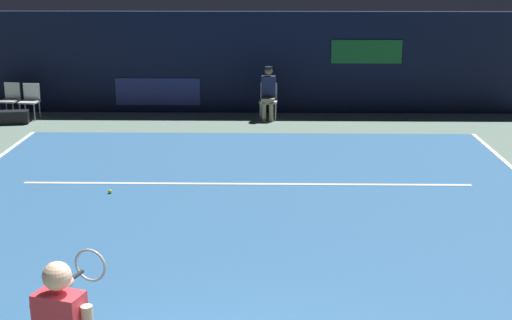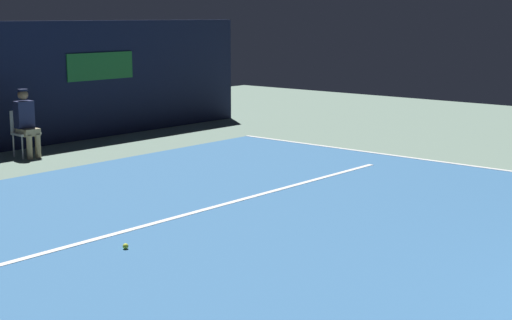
# 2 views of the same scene
# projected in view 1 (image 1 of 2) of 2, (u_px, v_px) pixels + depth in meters

# --- Properties ---
(ground_plane) EXTENTS (29.53, 29.53, 0.00)m
(ground_plane) POSITION_uv_depth(u_px,v_px,m) (242.00, 227.00, 11.10)
(ground_plane) COLOR slate
(court_surface) EXTENTS (10.24, 12.28, 0.01)m
(court_surface) POSITION_uv_depth(u_px,v_px,m) (242.00, 226.00, 11.10)
(court_surface) COLOR #336699
(court_surface) RESTS_ON ground
(line_service) EXTENTS (7.99, 0.10, 0.01)m
(line_service) POSITION_uv_depth(u_px,v_px,m) (247.00, 184.00, 13.17)
(line_service) COLOR white
(line_service) RESTS_ON court_surface
(back_wall) EXTENTS (14.36, 0.33, 2.60)m
(back_wall) POSITION_uv_depth(u_px,v_px,m) (254.00, 62.00, 19.14)
(back_wall) COLOR #141933
(back_wall) RESTS_ON ground
(line_judge_on_chair) EXTENTS (0.46, 0.55, 1.32)m
(line_judge_on_chair) POSITION_uv_depth(u_px,v_px,m) (268.00, 92.00, 18.34)
(line_judge_on_chair) COLOR white
(line_judge_on_chair) RESTS_ON ground
(courtside_chair_near) EXTENTS (0.50, 0.48, 0.88)m
(courtside_chair_near) POSITION_uv_depth(u_px,v_px,m) (11.00, 98.00, 18.62)
(courtside_chair_near) COLOR white
(courtside_chair_near) RESTS_ON ground
(courtside_chair_far) EXTENTS (0.47, 0.45, 0.88)m
(courtside_chair_far) POSITION_uv_depth(u_px,v_px,m) (30.00, 99.00, 18.47)
(courtside_chair_far) COLOR white
(courtside_chair_far) RESTS_ON ground
(tennis_ball) EXTENTS (0.07, 0.07, 0.07)m
(tennis_ball) POSITION_uv_depth(u_px,v_px,m) (110.00, 191.00, 12.64)
(tennis_ball) COLOR #CCE033
(tennis_ball) RESTS_ON court_surface
(equipment_bag) EXTENTS (0.88, 0.46, 0.32)m
(equipment_bag) POSITION_uv_depth(u_px,v_px,m) (11.00, 117.00, 18.00)
(equipment_bag) COLOR black
(equipment_bag) RESTS_ON ground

